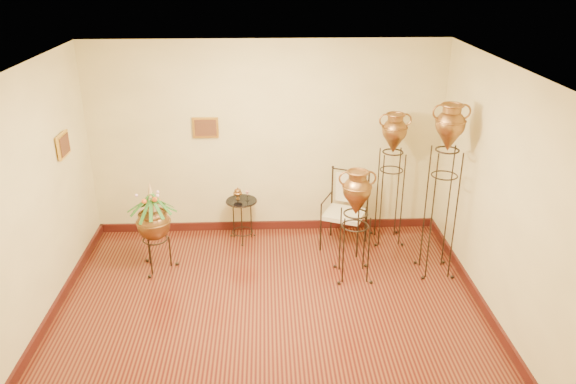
{
  "coord_description": "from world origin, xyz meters",
  "views": [
    {
      "loc": [
        -0.01,
        -5.1,
        3.83
      ],
      "look_at": [
        0.25,
        1.3,
        1.1
      ],
      "focal_mm": 35.0,
      "sensor_mm": 36.0,
      "label": 1
    }
  ],
  "objects_px": {
    "amphora_mid": "(391,178)",
    "planter_urn": "(153,220)",
    "armchair": "(344,211)",
    "amphora_tall": "(443,190)",
    "side_table": "(242,219)"
  },
  "relations": [
    {
      "from": "amphora_mid",
      "to": "planter_urn",
      "type": "distance_m",
      "value": 3.26
    },
    {
      "from": "amphora_tall",
      "to": "armchair",
      "type": "distance_m",
      "value": 1.45
    },
    {
      "from": "side_table",
      "to": "amphora_tall",
      "type": "bearing_deg",
      "value": -21.31
    },
    {
      "from": "side_table",
      "to": "amphora_mid",
      "type": "bearing_deg",
      "value": -2.53
    },
    {
      "from": "amphora_tall",
      "to": "armchair",
      "type": "xyz_separation_m",
      "value": [
        -1.09,
        0.73,
        -0.61
      ]
    },
    {
      "from": "amphora_tall",
      "to": "side_table",
      "type": "distance_m",
      "value": 2.83
    },
    {
      "from": "amphora_tall",
      "to": "armchair",
      "type": "height_order",
      "value": "amphora_tall"
    },
    {
      "from": "armchair",
      "to": "side_table",
      "type": "xyz_separation_m",
      "value": [
        -1.43,
        0.25,
        -0.21
      ]
    },
    {
      "from": "planter_urn",
      "to": "armchair",
      "type": "xyz_separation_m",
      "value": [
        2.52,
        0.51,
        -0.16
      ]
    },
    {
      "from": "amphora_mid",
      "to": "side_table",
      "type": "bearing_deg",
      "value": 177.47
    },
    {
      "from": "armchair",
      "to": "amphora_tall",
      "type": "bearing_deg",
      "value": -9.99
    },
    {
      "from": "amphora_mid",
      "to": "side_table",
      "type": "relative_size",
      "value": 2.42
    },
    {
      "from": "amphora_tall",
      "to": "planter_urn",
      "type": "distance_m",
      "value": 3.65
    },
    {
      "from": "amphora_mid",
      "to": "armchair",
      "type": "xyz_separation_m",
      "value": [
        -0.65,
        -0.16,
        -0.42
      ]
    },
    {
      "from": "amphora_mid",
      "to": "planter_urn",
      "type": "bearing_deg",
      "value": -168.06
    }
  ]
}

